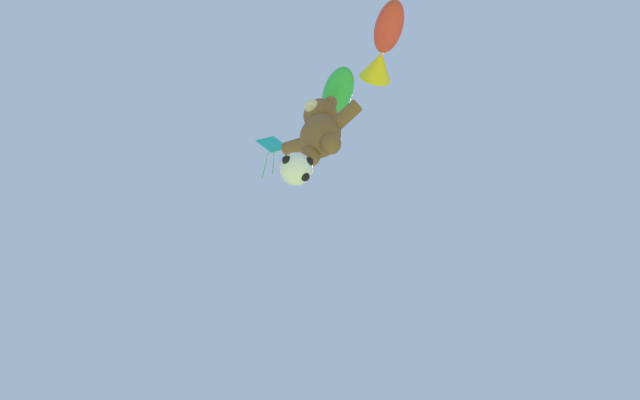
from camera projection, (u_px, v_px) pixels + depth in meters
teddy_bear_kite at (320, 129)px, 10.35m from camera, size 2.27×1.00×2.30m
soccer_ball_kite at (297, 169)px, 9.21m from camera, size 0.80×0.79×0.73m
fish_kite_emerald at (332, 110)px, 12.19m from camera, size 2.37×2.17×1.01m
fish_kite_crimson at (383, 47)px, 11.20m from camera, size 2.03×2.03×0.89m
diamond_kite at (272, 147)px, 15.84m from camera, size 0.84×1.00×2.67m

